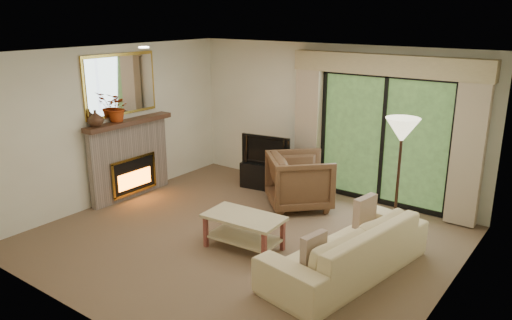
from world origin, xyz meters
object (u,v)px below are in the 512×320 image
Objects in this scene: media_console at (268,176)px; coffee_table at (244,232)px; armchair at (300,181)px; sofa at (346,247)px.

media_console is 2.47m from coffee_table.
armchair reaches higher than coffee_table.
sofa reaches higher than media_console.
sofa is 1.44m from coffee_table.
coffee_table is (-1.42, -0.22, -0.10)m from sofa.
sofa is at bearing -46.80° from media_console.
armchair reaches higher than sofa.
coffee_table is at bearing -71.74° from media_console.
armchair reaches higher than media_console.
media_console is 1.07m from armchair.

